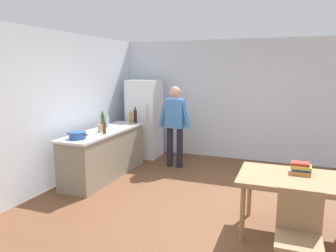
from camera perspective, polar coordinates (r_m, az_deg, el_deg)
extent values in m
plane|color=brown|center=(4.93, 4.52, -14.39)|extent=(14.00, 14.00, 0.00)
cube|color=silver|center=(7.45, 11.17, 4.59)|extent=(6.40, 0.12, 2.70)
cube|color=silver|center=(5.96, -19.46, 2.87)|extent=(0.12, 5.60, 2.70)
cube|color=gray|center=(6.26, -11.19, -5.01)|extent=(0.60, 2.12, 0.86)
cube|color=silver|center=(6.16, -11.33, -0.96)|extent=(0.64, 2.20, 0.04)
cube|color=white|center=(7.50, -4.21, 1.32)|extent=(0.70, 0.64, 1.80)
cylinder|color=#B2B2B7|center=(7.07, -3.77, 2.43)|extent=(0.02, 0.02, 0.40)
cylinder|color=#1E1E2D|center=(6.78, 0.34, -3.75)|extent=(0.13, 0.13, 0.84)
cylinder|color=#1E1E2D|center=(6.70, 2.11, -3.90)|extent=(0.13, 0.13, 0.84)
cube|color=#3D75B7|center=(6.60, 1.25, 2.25)|extent=(0.38, 0.22, 0.60)
sphere|color=tan|center=(6.56, 1.26, 6.15)|extent=(0.22, 0.22, 0.22)
cylinder|color=#3D75B7|center=(6.66, -0.90, 2.14)|extent=(0.20, 0.09, 0.55)
cylinder|color=#3D75B7|center=(6.49, 3.21, 1.92)|extent=(0.20, 0.09, 0.55)
cube|color=#9E754C|center=(4.23, 22.20, -8.81)|extent=(1.40, 0.90, 0.05)
cylinder|color=#9E754C|center=(4.06, 13.17, -14.79)|extent=(0.06, 0.06, 0.70)
cylinder|color=#9E754C|center=(4.70, 14.34, -11.31)|extent=(0.06, 0.06, 0.70)
cylinder|color=#9E754C|center=(3.63, 18.91, -20.48)|extent=(0.04, 0.04, 0.45)
cube|color=#9E754C|center=(3.36, 22.27, -18.58)|extent=(0.42, 0.42, 0.04)
cube|color=#9E754C|center=(3.43, 22.46, -13.70)|extent=(0.42, 0.04, 0.42)
cylinder|color=#285193|center=(5.51, -15.87, -1.61)|extent=(0.28, 0.28, 0.12)
cube|color=black|center=(5.61, -17.27, -1.27)|extent=(0.06, 0.03, 0.02)
cube|color=black|center=(5.41, -14.43, -1.54)|extent=(0.06, 0.03, 0.02)
cylinder|color=tan|center=(6.00, -11.96, -0.40)|extent=(0.11, 0.11, 0.14)
cylinder|color=olive|center=(5.97, -11.82, 0.91)|extent=(0.02, 0.05, 0.22)
cylinder|color=olive|center=(5.96, -11.90, 0.89)|extent=(0.02, 0.04, 0.22)
cylinder|color=#5B3314|center=(5.80, -11.31, -0.44)|extent=(0.06, 0.06, 0.20)
cylinder|color=#5B3314|center=(5.78, -11.35, 0.83)|extent=(0.02, 0.02, 0.06)
cylinder|color=black|center=(6.92, -5.86, 1.73)|extent=(0.08, 0.08, 0.28)
cylinder|color=black|center=(6.90, -5.89, 3.12)|extent=(0.03, 0.03, 0.06)
cylinder|color=#1E5123|center=(6.29, -11.61, 0.73)|extent=(0.08, 0.08, 0.28)
cylinder|color=#1E5123|center=(6.27, -11.66, 2.27)|extent=(0.03, 0.03, 0.06)
cylinder|color=silver|center=(6.43, -10.80, 0.78)|extent=(0.07, 0.07, 0.24)
cylinder|color=silver|center=(6.41, -10.84, 2.11)|extent=(0.03, 0.03, 0.06)
cylinder|color=#996619|center=(6.86, -6.65, 1.38)|extent=(0.06, 0.06, 0.22)
cylinder|color=#996619|center=(6.84, -6.67, 2.54)|extent=(0.03, 0.03, 0.06)
cube|color=orange|center=(4.36, 22.71, -7.68)|extent=(0.22, 0.18, 0.04)
cube|color=#284C8E|center=(4.38, 22.69, -7.12)|extent=(0.23, 0.17, 0.03)
cube|color=gold|center=(4.37, 22.66, -6.71)|extent=(0.24, 0.19, 0.03)
cube|color=#B22D28|center=(4.36, 22.56, -6.24)|extent=(0.21, 0.14, 0.04)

